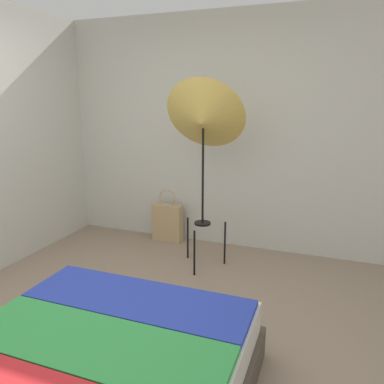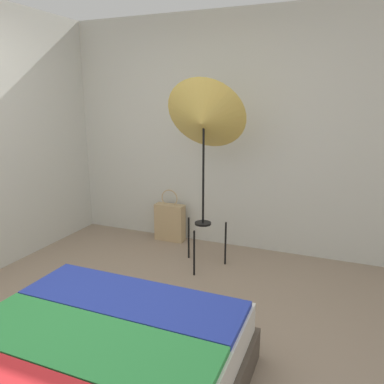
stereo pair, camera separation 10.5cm
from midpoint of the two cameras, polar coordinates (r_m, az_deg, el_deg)
name	(u,v)px [view 1 (the left image)]	position (r m, az deg, el deg)	size (l,w,h in m)	color
ground_plane	(104,355)	(2.84, -14.45, -22.93)	(14.00, 14.00, 0.00)	gray
wall_back	(208,133)	(4.31, 1.79, 8.93)	(8.00, 0.05, 2.60)	beige
wall_side_left	(3,138)	(4.21, -27.46, 7.25)	(0.05, 8.00, 2.60)	beige
photo_umbrella	(203,121)	(3.60, 0.87, 10.82)	(0.79, 0.56, 1.87)	black
tote_bag	(168,222)	(4.56, -4.39, -4.59)	(0.36, 0.14, 0.63)	tan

